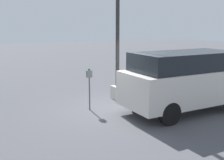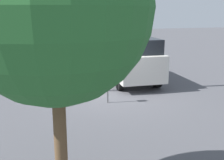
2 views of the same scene
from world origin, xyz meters
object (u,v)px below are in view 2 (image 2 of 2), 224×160
object	(u,v)px
parking_meter_near	(108,72)
lamp_post	(75,35)
street_tree	(54,8)
parked_van	(129,57)

from	to	relation	value
parking_meter_near	lamp_post	world-z (taller)	lamp_post
lamp_post	street_tree	xyz separation A→B (m)	(-6.99, 1.54, 0.98)
parking_meter_near	parked_van	distance (m)	3.48
parked_van	street_tree	bearing A→B (deg)	155.12
lamp_post	street_tree	bearing A→B (deg)	167.58
parked_van	street_tree	size ratio (longest dim) A/B	0.99
parking_meter_near	street_tree	xyz separation A→B (m)	(-5.24, 2.38, 2.22)
lamp_post	parked_van	xyz separation A→B (m)	(1.14, -2.78, -1.21)
parking_meter_near	lamp_post	size ratio (longest dim) A/B	0.22
parking_meter_near	lamp_post	bearing A→B (deg)	26.90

